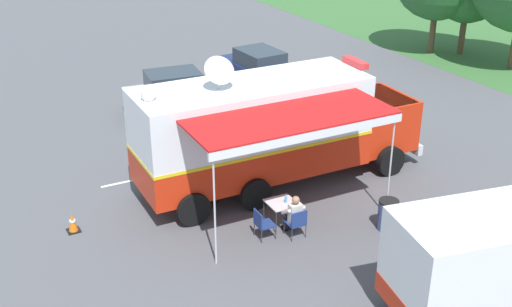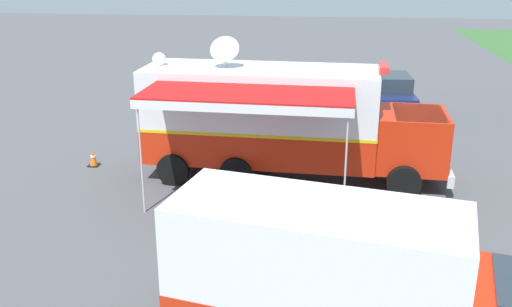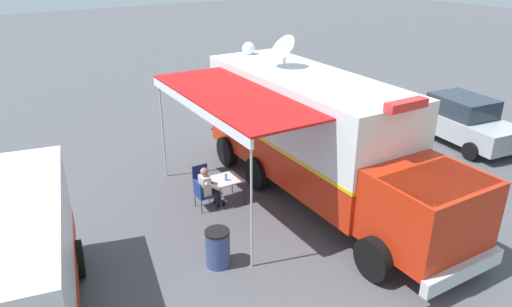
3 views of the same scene
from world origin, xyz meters
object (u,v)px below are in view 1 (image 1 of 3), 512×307
Objects in this scene: car_far_corner at (258,69)px; command_truck at (274,127)px; folding_table at (282,204)px; seated_responder at (294,214)px; folding_chair_beside_table at (262,222)px; traffic_cone at (73,223)px; trash_bin at (388,215)px; car_behind_truck at (176,93)px; folding_chair_at_table at (297,221)px; water_bottle at (286,199)px.

command_truck is at bearing -26.60° from car_far_corner.
seated_responder is (0.61, 0.02, -0.02)m from folding_table.
folding_chair_beside_table reaches higher than traffic_cone.
seated_responder is at bearing -113.04° from trash_bin.
trash_bin is (1.05, 2.47, -0.20)m from seated_responder.
folding_chair_beside_table is (2.71, -1.98, -1.43)m from command_truck.
folding_chair_beside_table is 10.11m from car_behind_truck.
command_truck reaches higher than car_behind_truck.
traffic_cone is (-0.22, -6.44, -1.66)m from command_truck.
command_truck is 3.63m from folding_chair_at_table.
car_behind_truck is (-9.67, 0.77, 0.05)m from water_bottle.
car_behind_truck is 4.61m from car_far_corner.
water_bottle is at bearing 107.15° from folding_chair_beside_table.
folding_table is at bearing -26.42° from car_far_corner.
seated_responder is 10.24m from car_behind_truck.
seated_responder reaches higher than folding_chair_beside_table.
command_truck is 3.65m from folding_chair_beside_table.
traffic_cone is (-2.93, -4.45, -0.23)m from folding_chair_beside_table.
car_behind_truck is 1.03× the size of car_far_corner.
folding_table is 0.94m from folding_chair_beside_table.
traffic_cone is at bearing -52.46° from car_far_corner.
traffic_cone is 0.14× the size of car_far_corner.
traffic_cone is at bearing -116.01° from water_bottle.
trash_bin reaches higher than traffic_cone.
trash_bin reaches higher than folding_table.
folding_table is 0.19× the size of car_far_corner.
folding_chair_at_table is at bearing -6.83° from water_bottle.
traffic_cone is at bearing -115.81° from folding_table.
folding_chair_at_table is at bearing 63.22° from folding_chair_beside_table.
car_far_corner is (-11.11, 6.19, 0.37)m from folding_chair_beside_table.
water_bottle is 0.39× the size of traffic_cone.
command_truck is 4.49m from trash_bin.
folding_chair_at_table is (0.73, -0.09, -0.32)m from water_bottle.
command_truck reaches higher than folding_chair_beside_table.
seated_responder is 1.37× the size of trash_bin.
command_truck is 2.17× the size of car_behind_truck.
trash_bin is at bearing 61.53° from traffic_cone.
folding_chair_beside_table is at bearing -36.19° from command_truck.
folding_table is (2.35, -1.13, -1.27)m from command_truck.
water_bottle reaches higher than traffic_cone.
traffic_cone is (-4.23, -7.80, -0.18)m from trash_bin.
folding_chair_at_table reaches higher than folding_table.
folding_chair_beside_table is at bearing -116.78° from folding_chair_at_table.
car_far_corner is (-10.74, 5.34, 0.21)m from folding_table.
trash_bin is at bearing 66.96° from seated_responder.
folding_table is at bearing 64.19° from traffic_cone.
car_behind_truck is at bearing -75.63° from car_far_corner.
trash_bin is at bearing 70.81° from folding_chair_at_table.
folding_chair_at_table is at bearing -2.42° from seated_responder.
seated_responder reaches higher than water_bottle.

